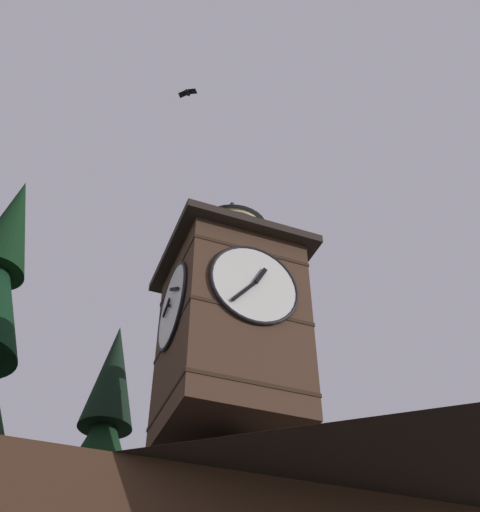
{
  "coord_description": "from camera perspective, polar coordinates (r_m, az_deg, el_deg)",
  "views": [
    {
      "loc": [
        5.23,
        10.12,
        2.31
      ],
      "look_at": [
        0.06,
        -3.0,
        14.45
      ],
      "focal_mm": 42.54,
      "sensor_mm": 36.0,
      "label": 1
    }
  ],
  "objects": [
    {
      "name": "clock_tower",
      "position": [
        16.7,
        -0.91,
        -6.09
      ],
      "size": [
        3.99,
        3.99,
        8.03
      ],
      "color": "#4C3323",
      "rests_on": "building_main"
    },
    {
      "name": "flying_bird_high",
      "position": [
        21.84,
        -4.94,
        15.06
      ],
      "size": [
        0.62,
        0.56,
        0.16
      ],
      "color": "black"
    }
  ]
}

